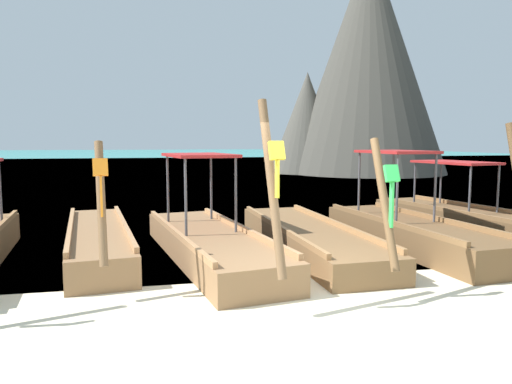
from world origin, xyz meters
The scene contains 8 objects.
ground centered at (0.00, 0.00, 0.00)m, with size 120.00×120.00×0.00m, color beige.
sea_water centered at (0.00, 61.67, 0.00)m, with size 120.00×120.00×0.00m, color teal.
longtail_boat_orange_ribbon centered at (-3.14, 4.08, 0.28)m, with size 1.87×5.93×2.26m.
longtail_boat_yellow_ribbon centered at (-1.00, 3.24, 0.33)m, with size 2.33×6.24×2.82m.
longtail_boat_green_ribbon centered at (1.11, 3.65, 0.24)m, with size 1.62×6.56×2.30m.
longtail_boat_turquoise_ribbon centered at (3.26, 3.27, 0.35)m, with size 1.79×5.64×2.54m.
longtail_boat_red_ribbon centered at (5.70, 4.45, 0.32)m, with size 2.45×6.82×2.63m.
karst_rock centered at (12.12, 26.01, 7.48)m, with size 12.20×10.98×15.70m.
Camera 1 is at (-1.93, -5.74, 2.25)m, focal length 33.43 mm.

